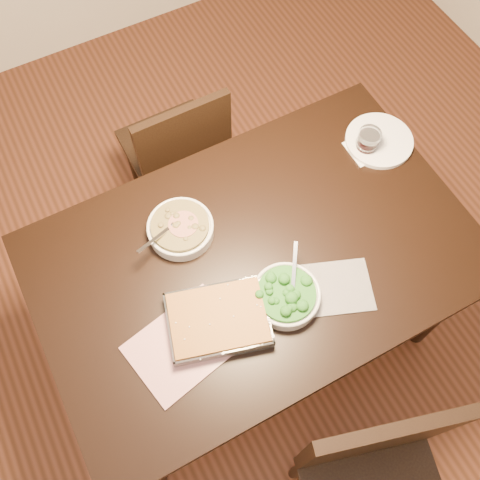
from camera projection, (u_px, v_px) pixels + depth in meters
The scene contains 11 objects.
ground at pixel (252, 327), 2.37m from camera, with size 4.00×4.00×0.00m, color #422113.
table at pixel (256, 268), 1.79m from camera, with size 1.40×0.90×0.75m.
magazine_a at pixel (185, 344), 1.57m from camera, with size 0.31×0.23×0.01m, color #B13243.
magazine_b at pixel (332, 288), 1.65m from camera, with size 0.25×0.18×0.00m, color #25242C.
coaster at pixel (365, 149), 1.89m from camera, with size 0.12×0.12×0.00m, color white.
stew_bowl at pixel (181, 228), 1.71m from camera, with size 0.23×0.21×0.08m.
broccoli_bowl at pixel (286, 295), 1.61m from camera, with size 0.21×0.22×0.08m.
baking_dish at pixel (218, 320), 1.58m from camera, with size 0.34×0.29×0.05m.
wine_tumbler at pixel (368, 141), 1.85m from camera, with size 0.08×0.08×0.09m.
dinner_plate at pixel (379, 141), 1.90m from camera, with size 0.24×0.24×0.02m, color white.
chair_far at pixel (179, 151), 2.24m from camera, with size 0.39×0.39×0.82m.
Camera 1 is at (-0.39, -0.61, 2.29)m, focal length 40.00 mm.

